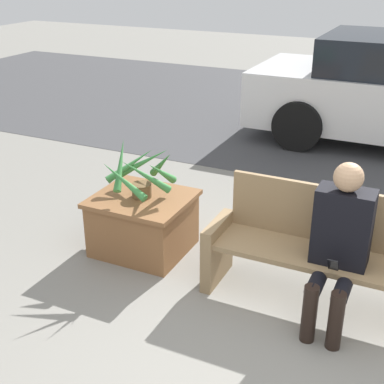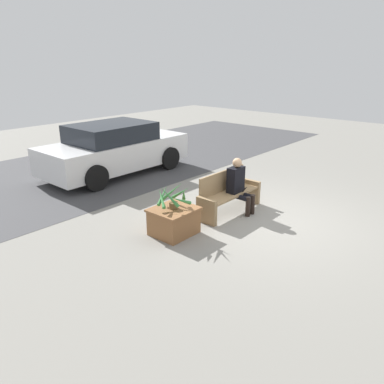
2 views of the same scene
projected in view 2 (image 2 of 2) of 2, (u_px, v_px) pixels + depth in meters
The scene contains 7 objects.
ground_plane at pixel (267, 220), 7.89m from camera, with size 30.00×30.00×0.00m, color gray.
road_surface at pixel (94, 168), 11.70m from camera, with size 20.00×6.00×0.01m, color #424244.
bench at pixel (228, 193), 8.22m from camera, with size 1.74×0.49×0.90m.
person_seated at pixel (239, 183), 8.13m from camera, with size 0.40×0.56×1.21m.
planter_box at pixel (174, 220), 7.18m from camera, with size 0.83×0.75×0.53m.
potted_plant at pixel (173, 197), 7.03m from camera, with size 0.66×0.66×0.49m.
parked_car at pixel (115, 149), 10.91m from camera, with size 4.35×1.98×1.48m.
Camera 2 is at (-6.50, -3.56, 3.19)m, focal length 35.00 mm.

